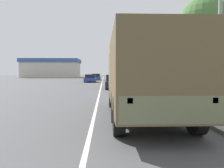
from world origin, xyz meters
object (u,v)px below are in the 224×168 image
car_nearest_ahead (114,82)px  car_second_ahead (90,79)px  lamp_post (215,3)px  car_third_ahead (96,77)px  military_truck (143,74)px

car_nearest_ahead → car_second_ahead: (-3.48, 15.34, -0.04)m
car_nearest_ahead → lamp_post: size_ratio=0.60×
car_nearest_ahead → car_third_ahead: car_nearest_ahead is taller
car_nearest_ahead → car_second_ahead: size_ratio=0.91×
car_second_ahead → car_third_ahead: bearing=86.6°
car_third_ahead → lamp_post: (5.98, -40.18, 3.64)m
car_nearest_ahead → lamp_post: lamp_post is taller
car_second_ahead → lamp_post: bearing=-77.6°
military_truck → car_nearest_ahead: (-0.40, 14.72, -0.97)m
car_nearest_ahead → car_second_ahead: bearing=102.8°
lamp_post → car_second_ahead: bearing=102.4°
military_truck → car_third_ahead: size_ratio=1.80×
military_truck → car_nearest_ahead: 14.76m
military_truck → lamp_post: bearing=2.8°
car_nearest_ahead → car_second_ahead: car_nearest_ahead is taller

